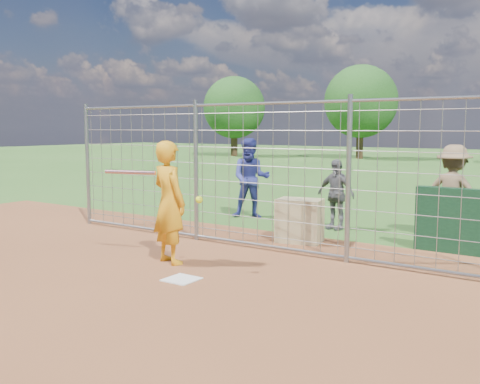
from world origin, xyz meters
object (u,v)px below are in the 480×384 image
Objects in this scene: bystander_b at (336,194)px; equipment_bin at (300,221)px; batter at (169,203)px; bystander_c at (453,193)px; bystander_a at (251,178)px.

bystander_b reaches higher than equipment_bin.
bystander_b is (0.97, 4.04, -0.22)m from batter.
bystander_b is 0.82× the size of bystander_c.
batter is at bearing -102.25° from bystander_a.
bystander_a is at bearing -57.93° from batter.
equipment_bin is at bearing -81.65° from bystander_b.
bystander_a is at bearing -176.24° from bystander_b.
equipment_bin is (2.21, -1.75, -0.53)m from bystander_a.
bystander_b is at bearing 11.90° from bystander_c.
batter is 2.38× the size of equipment_bin.
batter reaches higher than bystander_a.
equipment_bin is (-0.02, -1.55, -0.33)m from bystander_b.
equipment_bin is at bearing -67.16° from bystander_a.
batter is 4.16m from bystander_b.
batter is at bearing 58.87° from bystander_c.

